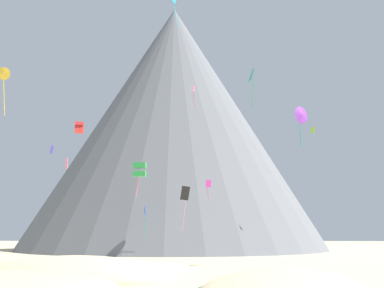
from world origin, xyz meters
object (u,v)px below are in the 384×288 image
at_px(kite_magenta_low, 208,185).
at_px(kite_black_low, 185,197).
at_px(kite_rainbow_high, 194,93).
at_px(kite_cyan_high, 175,2).
at_px(kite_green_low, 140,170).
at_px(kite_indigo_mid, 52,150).
at_px(kite_gold_mid, 4,75).
at_px(kite_red_mid, 79,128).
at_px(kite_pink_low, 66,163).
at_px(kite_blue_low, 145,211).
at_px(kite_teal_mid, 252,79).
at_px(bush_ridge_crest, 207,287).
at_px(kite_lime_mid, 313,130).
at_px(kite_violet_mid, 302,115).
at_px(rock_massif, 171,129).

bearing_deg(kite_magenta_low, kite_black_low, -77.79).
bearing_deg(kite_magenta_low, kite_rainbow_high, 133.23).
bearing_deg(kite_cyan_high, kite_black_low, 85.10).
height_order(kite_green_low, kite_indigo_mid, kite_indigo_mid).
bearing_deg(kite_black_low, kite_gold_mid, -157.91).
xyz_separation_m(kite_black_low, kite_red_mid, (-15.13, 10.57, 10.32)).
distance_m(kite_pink_low, kite_magenta_low, 24.96).
xyz_separation_m(kite_green_low, kite_blue_low, (-4.22, 35.65, -2.77)).
bearing_deg(kite_black_low, kite_magenta_low, 97.82).
bearing_deg(kite_teal_mid, kite_gold_mid, 133.95).
bearing_deg(kite_gold_mid, bush_ridge_crest, -42.95).
bearing_deg(kite_indigo_mid, kite_lime_mid, -32.51).
xyz_separation_m(kite_blue_low, kite_red_mid, (-6.49, -20.35, 10.59)).
bearing_deg(bush_ridge_crest, kite_violet_mid, 64.88).
relative_size(rock_massif, kite_lime_mid, 83.01).
xyz_separation_m(kite_green_low, kite_violet_mid, (19.66, 15.21, 9.26)).
relative_size(kite_rainbow_high, kite_black_low, 0.83).
bearing_deg(bush_ridge_crest, kite_pink_low, 127.94).
relative_size(kite_cyan_high, kite_rainbow_high, 1.29).
xyz_separation_m(kite_cyan_high, kite_magenta_low, (4.33, 15.44, -24.00)).
distance_m(kite_green_low, kite_pink_low, 16.19).
bearing_deg(kite_magenta_low, kite_green_low, -85.40).
height_order(kite_cyan_high, kite_blue_low, kite_cyan_high).
bearing_deg(kite_blue_low, bush_ridge_crest, 7.88).
xyz_separation_m(kite_gold_mid, kite_violet_mid, (35.39, 13.46, -1.67)).
height_order(kite_magenta_low, kite_lime_mid, kite_lime_mid).
bearing_deg(bush_ridge_crest, kite_blue_low, 103.34).
height_order(kite_pink_low, kite_teal_mid, kite_teal_mid).
distance_m(kite_gold_mid, kite_violet_mid, 37.90).
height_order(bush_ridge_crest, kite_magenta_low, kite_magenta_low).
relative_size(bush_ridge_crest, kite_magenta_low, 0.63).
distance_m(kite_green_low, kite_gold_mid, 19.24).
height_order(rock_massif, kite_blue_low, rock_massif).
bearing_deg(rock_massif, kite_green_low, -87.81).
relative_size(bush_ridge_crest, kite_pink_low, 1.45).
distance_m(bush_ridge_crest, kite_teal_mid, 28.53).
bearing_deg(kite_green_low, kite_lime_mid, -124.76).
distance_m(bush_ridge_crest, kite_red_mid, 37.09).
bearing_deg(bush_ridge_crest, kite_red_mid, 123.23).
bearing_deg(kite_blue_low, kite_black_low, 10.16).
bearing_deg(kite_lime_mid, kite_indigo_mid, 70.87).
relative_size(bush_ridge_crest, kite_violet_mid, 0.36).
height_order(rock_massif, kite_cyan_high, rock_massif).
height_order(kite_gold_mid, kite_magenta_low, kite_gold_mid).
distance_m(kite_green_low, kite_indigo_mid, 44.96).
relative_size(kite_black_low, kite_red_mid, 3.25).
distance_m(rock_massif, kite_rainbow_high, 37.90).
bearing_deg(kite_cyan_high, kite_lime_mid, -147.77).
bearing_deg(kite_black_low, kite_violet_mid, 48.21).
distance_m(kite_cyan_high, kite_blue_low, 36.32).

